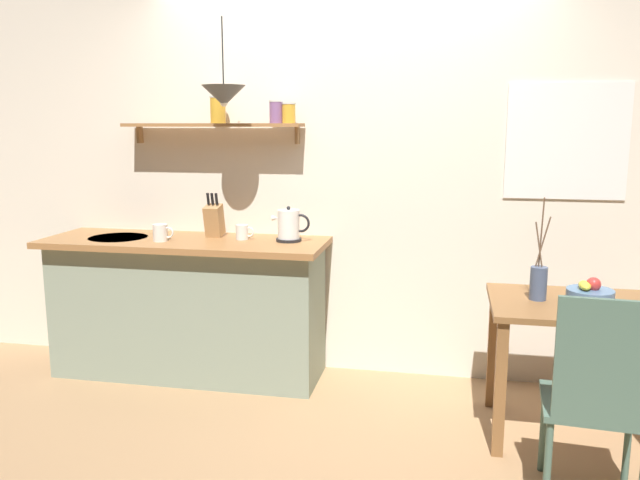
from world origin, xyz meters
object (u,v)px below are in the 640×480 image
at_px(dining_table, 578,327).
at_px(knife_block, 214,220).
at_px(pendant_lamp, 224,96).
at_px(coffee_mug_by_sink, 161,233).
at_px(coffee_mug_spare, 243,232).
at_px(fruit_bowl, 590,292).
at_px(electric_kettle, 289,226).
at_px(dining_chair_near, 597,394).
at_px(twig_vase, 538,282).

xyz_separation_m(dining_table, knife_block, (-2.18, 0.52, 0.42)).
xyz_separation_m(dining_table, pendant_lamp, (-2.02, 0.31, 1.20)).
height_order(coffee_mug_by_sink, coffee_mug_spare, coffee_mug_by_sink).
height_order(fruit_bowl, coffee_mug_by_sink, coffee_mug_by_sink).
relative_size(dining_table, electric_kettle, 3.69).
bearing_deg(dining_chair_near, coffee_mug_spare, 149.27).
bearing_deg(electric_kettle, coffee_mug_by_sink, -168.65).
bearing_deg(coffee_mug_spare, dining_table, -13.22).
bearing_deg(dining_table, dining_chair_near, -93.22).
distance_m(twig_vase, coffee_mug_spare, 1.82).
bearing_deg(fruit_bowl, dining_table, -142.31).
bearing_deg(knife_block, dining_table, -13.32).
bearing_deg(coffee_mug_spare, fruit_bowl, -11.64).
height_order(fruit_bowl, knife_block, knife_block).
relative_size(electric_kettle, coffee_mug_by_sink, 1.79).
xyz_separation_m(electric_kettle, pendant_lamp, (-0.36, -0.15, 0.80)).
height_order(dining_chair_near, pendant_lamp, pendant_lamp).
bearing_deg(coffee_mug_spare, knife_block, 165.80).
xyz_separation_m(dining_chair_near, coffee_mug_by_sink, (-2.42, 0.99, 0.44)).
bearing_deg(coffee_mug_spare, dining_chair_near, -30.73).
bearing_deg(pendant_lamp, dining_table, -8.77).
relative_size(dining_table, knife_block, 3.07).
relative_size(dining_table, dining_chair_near, 0.93).
bearing_deg(electric_kettle, dining_chair_near, -35.25).
xyz_separation_m(dining_table, dining_chair_near, (-0.04, -0.68, -0.08)).
bearing_deg(dining_chair_near, twig_vase, 103.28).
xyz_separation_m(dining_chair_near, electric_kettle, (-1.62, 1.15, 0.49)).
distance_m(dining_chair_near, electric_kettle, 2.05).
bearing_deg(fruit_bowl, electric_kettle, 166.36).
bearing_deg(dining_chair_near, electric_kettle, 144.75).
height_order(twig_vase, coffee_mug_spare, twig_vase).
distance_m(fruit_bowl, pendant_lamp, 2.33).
relative_size(dining_table, coffee_mug_by_sink, 6.58).
height_order(dining_table, electric_kettle, electric_kettle).
xyz_separation_m(twig_vase, pendant_lamp, (-1.81, 0.29, 0.98)).
bearing_deg(coffee_mug_by_sink, twig_vase, -7.14).
distance_m(dining_chair_near, twig_vase, 0.79).
xyz_separation_m(dining_table, coffee_mug_spare, (-1.97, 0.46, 0.36)).
bearing_deg(fruit_bowl, knife_block, 168.12).
bearing_deg(coffee_mug_by_sink, dining_chair_near, -22.22).
xyz_separation_m(dining_chair_near, pendant_lamp, (-1.98, 1.00, 1.28)).
relative_size(dining_chair_near, knife_block, 3.31).
bearing_deg(electric_kettle, knife_block, 174.09).
distance_m(dining_table, coffee_mug_by_sink, 2.50).
relative_size(electric_kettle, pendant_lamp, 0.47).
distance_m(coffee_mug_by_sink, pendant_lamp, 0.95).
relative_size(dining_chair_near, electric_kettle, 3.97).
relative_size(fruit_bowl, twig_vase, 0.44).
xyz_separation_m(coffee_mug_by_sink, coffee_mug_spare, (0.49, 0.16, -0.01)).
height_order(twig_vase, coffee_mug_by_sink, twig_vase).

